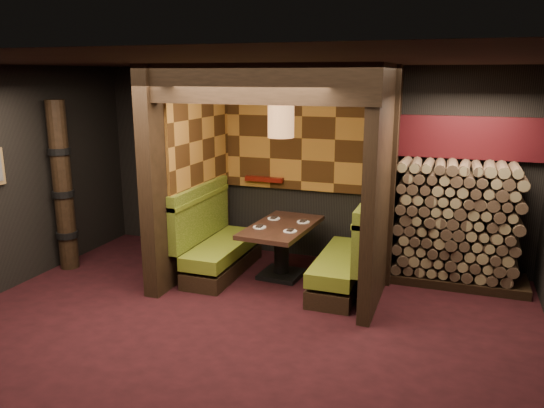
{
  "coord_description": "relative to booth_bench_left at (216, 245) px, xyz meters",
  "views": [
    {
      "loc": [
        2.15,
        -4.78,
        2.73
      ],
      "look_at": [
        0.0,
        1.3,
        1.15
      ],
      "focal_mm": 35.0,
      "sensor_mm": 36.0,
      "label": 1
    }
  ],
  "objects": [
    {
      "name": "partition_right",
      "position": [
        2.26,
        0.05,
        1.02
      ],
      "size": [
        0.15,
        2.1,
        2.85
      ],
      "primitive_type": "cube",
      "color": "black",
      "rests_on": "floor"
    },
    {
      "name": "wall_back",
      "position": [
        0.96,
        1.11,
        1.02
      ],
      "size": [
        6.5,
        0.02,
        2.85
      ],
      "primitive_type": "cube",
      "color": "black",
      "rests_on": "ground"
    },
    {
      "name": "tapa_side_panel",
      "position": [
        -0.27,
        0.17,
        1.45
      ],
      "size": [
        0.04,
        1.85,
        1.45
      ],
      "primitive_type": "cube",
      "color": "#A26926",
      "rests_on": "partition_left"
    },
    {
      "name": "mosaic_header",
      "position": [
        3.25,
        1.03,
        1.52
      ],
      "size": [
        1.83,
        0.1,
        0.56
      ],
      "primitive_type": "cube",
      "color": "maroon",
      "rests_on": "wall_back"
    },
    {
      "name": "ceiling",
      "position": [
        0.96,
        -1.65,
        2.46
      ],
      "size": [
        6.5,
        5.5,
        0.02
      ],
      "primitive_type": "cube",
      "color": "black",
      "rests_on": "ground"
    },
    {
      "name": "lacquer_shelf",
      "position": [
        0.36,
        1.0,
        0.78
      ],
      "size": [
        0.6,
        0.12,
        0.07
      ],
      "primitive_type": "cube",
      "color": "#5E0F09",
      "rests_on": "wall_back"
    },
    {
      "name": "tapa_back_panel",
      "position": [
        0.94,
        1.06,
        1.42
      ],
      "size": [
        2.4,
        0.06,
        1.55
      ],
      "primitive_type": "cube",
      "color": "#A26926",
      "rests_on": "wall_back"
    },
    {
      "name": "booth_bench_right",
      "position": [
        1.89,
        0.0,
        0.0
      ],
      "size": [
        0.68,
        1.6,
        1.14
      ],
      "color": "black",
      "rests_on": "floor"
    },
    {
      "name": "dining_table",
      "position": [
        0.93,
        0.14,
        0.11
      ],
      "size": [
        0.86,
        1.46,
        0.74
      ],
      "color": "black",
      "rests_on": "floor"
    },
    {
      "name": "header_beam",
      "position": [
        0.94,
        -0.95,
        2.23
      ],
      "size": [
        2.85,
        0.18,
        0.44
      ],
      "primitive_type": "cube",
      "color": "black",
      "rests_on": "partition_left"
    },
    {
      "name": "place_settings",
      "position": [
        0.93,
        0.14,
        0.35
      ],
      "size": [
        0.66,
        0.69,
        0.03
      ],
      "color": "white",
      "rests_on": "dining_table"
    },
    {
      "name": "totem_column",
      "position": [
        -2.09,
        -0.55,
        0.79
      ],
      "size": [
        0.31,
        0.31,
        2.4
      ],
      "color": "black",
      "rests_on": "floor"
    },
    {
      "name": "firewood_stack",
      "position": [
        3.25,
        0.7,
        0.42
      ],
      "size": [
        1.73,
        0.7,
        1.64
      ],
      "color": "black",
      "rests_on": "floor"
    },
    {
      "name": "partition_left",
      "position": [
        -0.39,
        -0.0,
        1.02
      ],
      "size": [
        0.2,
        2.2,
        2.85
      ],
      "primitive_type": "cube",
      "color": "black",
      "rests_on": "floor"
    },
    {
      "name": "bay_front_post",
      "position": [
        2.35,
        0.31,
        1.02
      ],
      "size": [
        0.08,
        0.08,
        2.85
      ],
      "primitive_type": "cube",
      "color": "black",
      "rests_on": "floor"
    },
    {
      "name": "floor",
      "position": [
        0.96,
        -1.65,
        -0.41
      ],
      "size": [
        6.5,
        5.5,
        0.02
      ],
      "primitive_type": "cube",
      "color": "black",
      "rests_on": "ground"
    },
    {
      "name": "pendant_lamp",
      "position": [
        0.93,
        0.09,
        1.76
      ],
      "size": [
        0.34,
        0.34,
        0.92
      ],
      "color": "#9A673D",
      "rests_on": "ceiling"
    },
    {
      "name": "booth_bench_left",
      "position": [
        0.0,
        0.0,
        0.0
      ],
      "size": [
        0.68,
        1.6,
        1.14
      ],
      "color": "black",
      "rests_on": "floor"
    },
    {
      "name": "wall_front",
      "position": [
        0.96,
        -4.41,
        1.02
      ],
      "size": [
        6.5,
        0.02,
        2.85
      ],
      "primitive_type": "cube",
      "color": "black",
      "rests_on": "ground"
    }
  ]
}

